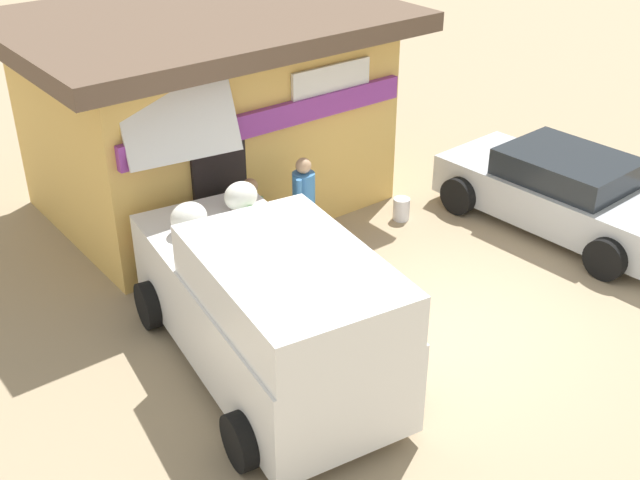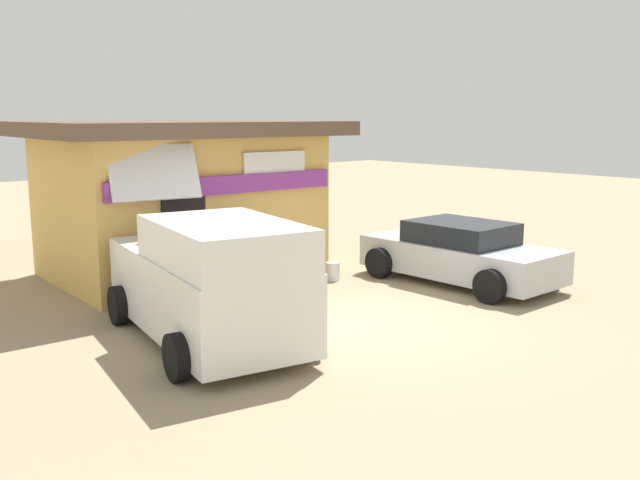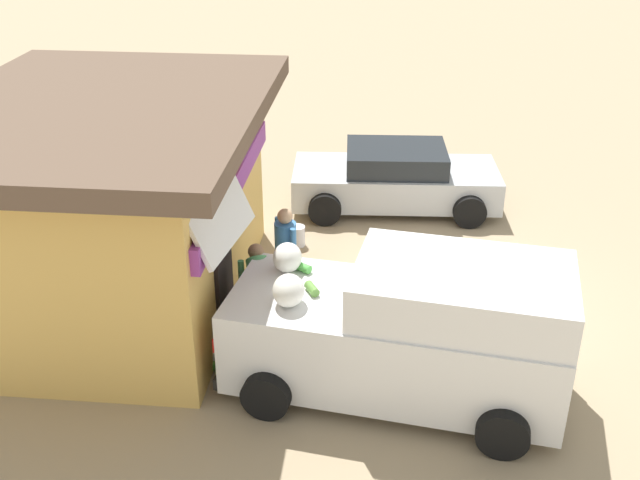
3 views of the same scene
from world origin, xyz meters
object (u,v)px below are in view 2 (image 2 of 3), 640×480
Objects in this scene: customer_bending at (196,256)px; delivery_van at (209,280)px; paint_bucket at (333,271)px; storefront_bar at (180,196)px; vendor_standing at (250,246)px; unloaded_banana_pile at (154,290)px; parked_sedan at (460,253)px.

delivery_van is at bearing -116.47° from customer_bending.
paint_bucket is at bearing -4.88° from customer_bending.
storefront_bar is 2.79m from vendor_standing.
vendor_standing is 1.16× the size of customer_bending.
storefront_bar is 2.79m from customer_bending.
paint_bucket is (3.15, -0.27, -0.71)m from customer_bending.
vendor_standing is 2.08× the size of unloaded_banana_pile.
customer_bending is (-5.03, 2.13, 0.29)m from parked_sedan.
storefront_bar is at bearing 130.72° from parked_sedan.
delivery_van is 2.70m from vendor_standing.
customer_bending is at bearing 157.06° from parked_sedan.
storefront_bar is at bearing 65.40° from customer_bending.
customer_bending is 1.78× the size of unloaded_banana_pile.
vendor_standing is at bearing 179.92° from paint_bucket.
unloaded_banana_pile is at bearing 164.40° from paint_bucket.
vendor_standing is at bearing 41.02° from delivery_van.
parked_sedan is 6.23m from unloaded_banana_pile.
vendor_standing is 4.46× the size of paint_bucket.
paint_bucket is at bearing -15.60° from unloaded_banana_pile.
delivery_van reaches higher than vendor_standing.
customer_bending reaches higher than unloaded_banana_pile.
customer_bending reaches higher than parked_sedan.
customer_bending is at bearing 165.43° from vendor_standing.
paint_bucket is at bearing -0.08° from vendor_standing.
parked_sedan is at bearing -27.54° from unloaded_banana_pile.
delivery_van is 2.94m from unloaded_banana_pile.
customer_bending is at bearing 63.53° from delivery_van.
parked_sedan reaches higher than unloaded_banana_pile.
delivery_van is 1.21× the size of parked_sedan.
customer_bending is (1.02, 2.04, -0.07)m from delivery_van.
parked_sedan is 2.82× the size of customer_bending.
paint_bucket is (3.63, -1.01, 0.01)m from unloaded_banana_pile.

